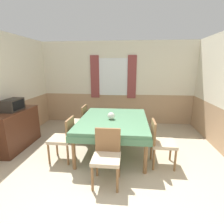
{
  "coord_description": "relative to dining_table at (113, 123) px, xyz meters",
  "views": [
    {
      "loc": [
        0.4,
        -1.69,
        1.86
      ],
      "look_at": [
        0.03,
        1.95,
        0.89
      ],
      "focal_mm": 28.0,
      "sensor_mm": 36.0,
      "label": 1
    }
  ],
  "objects": [
    {
      "name": "ground_plane",
      "position": [
        -0.06,
        -1.95,
        -0.64
      ],
      "size": [
        16.0,
        16.0,
        0.0
      ],
      "primitive_type": "plane",
      "color": "tan"
    },
    {
      "name": "wall_back",
      "position": [
        -0.07,
        2.03,
        0.67
      ],
      "size": [
        5.23,
        0.09,
        2.6
      ],
      "color": "silver",
      "rests_on": "ground_plane"
    },
    {
      "name": "wall_left",
      "position": [
        -2.5,
        0.03,
        0.66
      ],
      "size": [
        0.05,
        4.36,
        2.6
      ],
      "color": "silver",
      "rests_on": "ground_plane"
    },
    {
      "name": "dining_table",
      "position": [
        0.0,
        0.0,
        0.0
      ],
      "size": [
        1.48,
        1.89,
        0.74
      ],
      "color": "#4C7A56",
      "rests_on": "ground_plane"
    },
    {
      "name": "chair_head_near",
      "position": [
        0.0,
        -1.14,
        -0.15
      ],
      "size": [
        0.44,
        0.44,
        0.88
      ],
      "rotation": [
        0.0,
        0.0,
        3.14
      ],
      "color": "brown",
      "rests_on": "ground_plane"
    },
    {
      "name": "chair_left_far",
      "position": [
        -0.93,
        0.54,
        -0.15
      ],
      "size": [
        0.44,
        0.44,
        0.88
      ],
      "rotation": [
        0.0,
        0.0,
        1.57
      ],
      "color": "brown",
      "rests_on": "ground_plane"
    },
    {
      "name": "chair_right_near",
      "position": [
        0.93,
        -0.54,
        -0.15
      ],
      "size": [
        0.44,
        0.44,
        0.88
      ],
      "rotation": [
        0.0,
        0.0,
        4.71
      ],
      "color": "brown",
      "rests_on": "ground_plane"
    },
    {
      "name": "chair_left_near",
      "position": [
        -0.93,
        -0.54,
        -0.15
      ],
      "size": [
        0.44,
        0.44,
        0.88
      ],
      "rotation": [
        0.0,
        0.0,
        1.57
      ],
      "color": "brown",
      "rests_on": "ground_plane"
    },
    {
      "name": "sideboard",
      "position": [
        -2.24,
        -0.1,
        -0.19
      ],
      "size": [
        0.46,
        1.28,
        0.88
      ],
      "color": "#4C2819",
      "rests_on": "ground_plane"
    },
    {
      "name": "tv",
      "position": [
        -2.24,
        -0.09,
        0.38
      ],
      "size": [
        0.29,
        0.48,
        0.27
      ],
      "color": "#2D2823",
      "rests_on": "sideboard"
    },
    {
      "name": "vase",
      "position": [
        -0.04,
        -0.05,
        0.18
      ],
      "size": [
        0.16,
        0.16,
        0.16
      ],
      "color": "silver",
      "rests_on": "dining_table"
    }
  ]
}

